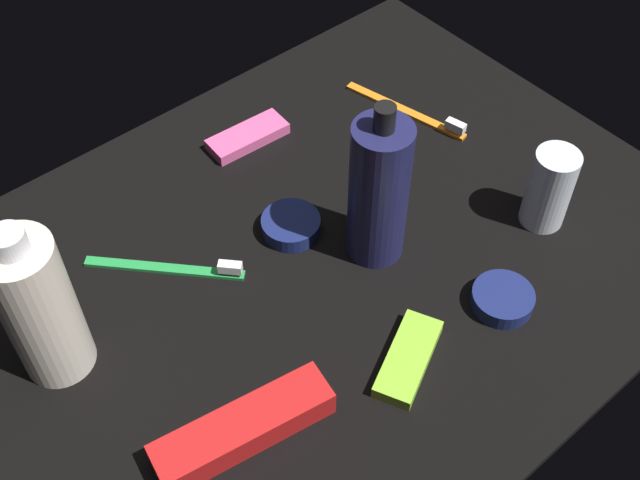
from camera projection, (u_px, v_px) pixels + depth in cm
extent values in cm
cube|color=black|center=(320.00, 261.00, 91.18)|extent=(84.00, 64.00, 1.20)
cylinder|color=#1D1E4B|center=(379.00, 193.00, 84.89)|extent=(6.46, 6.46, 17.83)
cylinder|color=black|center=(385.00, 118.00, 77.02)|extent=(2.20, 2.20, 2.80)
cylinder|color=silver|center=(39.00, 309.00, 75.50)|extent=(7.04, 7.04, 17.34)
cylinder|color=silver|center=(9.00, 242.00, 68.04)|extent=(3.20, 3.20, 2.20)
cylinder|color=silver|center=(549.00, 189.00, 90.65)|extent=(5.07, 5.07, 10.09)
cube|color=orange|center=(405.00, 109.00, 106.37)|extent=(5.39, 17.78, 0.90)
cube|color=white|center=(456.00, 126.00, 102.71)|extent=(1.68, 2.79, 1.20)
cube|color=green|center=(164.00, 267.00, 89.23)|extent=(13.16, 13.98, 0.90)
cube|color=white|center=(230.00, 267.00, 87.87)|extent=(2.58, 2.65, 1.20)
cube|color=red|center=(243.00, 428.00, 75.35)|extent=(18.09, 7.36, 3.20)
cube|color=#E55999|center=(248.00, 137.00, 102.53)|extent=(10.63, 4.63, 1.50)
cube|color=#8CD133|center=(408.00, 358.00, 81.26)|extent=(11.10, 8.16, 1.50)
cylinder|color=navy|center=(502.00, 299.00, 85.77)|extent=(6.68, 6.68, 1.92)
cylinder|color=navy|center=(290.00, 226.00, 92.43)|extent=(6.83, 6.83, 1.94)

